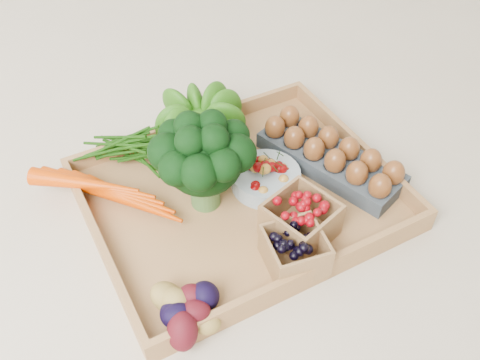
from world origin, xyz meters
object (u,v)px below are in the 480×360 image
egg_carton (330,161)px  tray (240,199)px  cherry_bowl (266,179)px  broccoli (204,175)px

egg_carton → tray: bearing=157.2°
cherry_bowl → tray: bearing=-176.1°
cherry_bowl → egg_carton: 0.14m
broccoli → cherry_bowl: (0.12, -0.01, -0.05)m
broccoli → egg_carton: size_ratio=0.61×
tray → cherry_bowl: cherry_bowl is taller
tray → broccoli: (-0.06, 0.02, 0.08)m
broccoli → cherry_bowl: 0.13m
egg_carton → broccoli: bearing=154.0°
tray → cherry_bowl: bearing=3.9°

